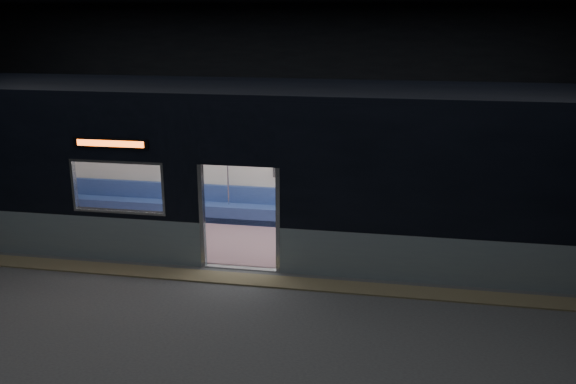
# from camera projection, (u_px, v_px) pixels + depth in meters

# --- Properties ---
(station_floor) EXTENTS (24.00, 14.00, 0.01)m
(station_floor) POSITION_uv_depth(u_px,v_px,m) (226.00, 292.00, 10.76)
(station_floor) COLOR #47494C
(station_floor) RESTS_ON ground
(station_envelope) EXTENTS (24.00, 14.00, 5.00)m
(station_envelope) POSITION_uv_depth(u_px,v_px,m) (219.00, 83.00, 9.72)
(station_envelope) COLOR black
(station_envelope) RESTS_ON station_floor
(tactile_strip) EXTENTS (22.80, 0.50, 0.03)m
(tactile_strip) POSITION_uv_depth(u_px,v_px,m) (234.00, 279.00, 11.27)
(tactile_strip) COLOR #8C7F59
(tactile_strip) RESTS_ON station_floor
(metro_car) EXTENTS (18.00, 3.04, 3.35)m
(metro_car) POSITION_uv_depth(u_px,v_px,m) (257.00, 158.00, 12.64)
(metro_car) COLOR #8A9EA4
(metro_car) RESTS_ON station_floor
(passenger) EXTENTS (0.39, 0.67, 1.34)m
(passenger) POSITION_uv_depth(u_px,v_px,m) (454.00, 203.00, 13.18)
(passenger) COLOR black
(passenger) RESTS_ON metro_car
(handbag) EXTENTS (0.29, 0.25, 0.14)m
(handbag) POSITION_uv_depth(u_px,v_px,m) (455.00, 211.00, 13.01)
(handbag) COLOR black
(handbag) RESTS_ON passenger
(transit_map) EXTENTS (1.09, 0.03, 0.71)m
(transit_map) POSITION_uv_depth(u_px,v_px,m) (299.00, 161.00, 13.86)
(transit_map) COLOR white
(transit_map) RESTS_ON metro_car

